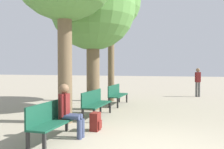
% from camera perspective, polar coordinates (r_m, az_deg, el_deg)
% --- Properties ---
extents(bench_row_0, '(0.45, 1.75, 0.86)m').
position_cam_1_polar(bench_row_0, '(5.82, -13.26, -9.67)').
color(bench_row_0, '#144733').
rests_on(bench_row_0, ground_plane).
extents(bench_row_1, '(0.45, 1.75, 0.86)m').
position_cam_1_polar(bench_row_1, '(8.28, -3.91, -6.23)').
color(bench_row_1, '#144733').
rests_on(bench_row_1, ground_plane).
extents(bench_row_2, '(0.45, 1.75, 0.86)m').
position_cam_1_polar(bench_row_2, '(10.86, 1.03, -4.32)').
color(bench_row_2, '#144733').
rests_on(bench_row_2, ground_plane).
extents(tree_row_1, '(3.27, 3.27, 5.57)m').
position_cam_1_polar(tree_row_1, '(9.90, -4.39, 14.77)').
color(tree_row_1, brown).
rests_on(tree_row_1, ground_plane).
extents(tree_row_2, '(2.85, 2.85, 6.23)m').
position_cam_1_polar(tree_row_2, '(12.40, -0.21, 16.25)').
color(tree_row_2, brown).
rests_on(tree_row_2, ground_plane).
extents(person_seated, '(0.59, 0.33, 1.25)m').
position_cam_1_polar(person_seated, '(5.96, -9.87, -7.79)').
color(person_seated, '#384260').
rests_on(person_seated, ground_plane).
extents(backpack, '(0.25, 0.30, 0.47)m').
position_cam_1_polar(backpack, '(6.57, -3.77, -10.73)').
color(backpack, maroon).
rests_on(backpack, ground_plane).
extents(pedestrian_near, '(0.32, 0.24, 1.58)m').
position_cam_1_polar(pedestrian_near, '(14.52, 19.03, -1.28)').
color(pedestrian_near, '#4C4C4C').
rests_on(pedestrian_near, ground_plane).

